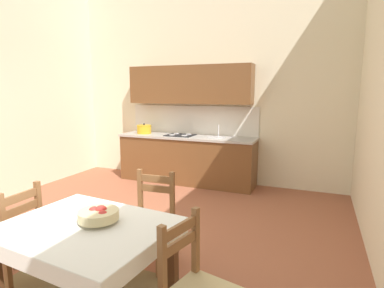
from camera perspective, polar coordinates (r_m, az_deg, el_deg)
ground_plane at (r=3.83m, az=-14.26°, el=-18.33°), size 5.87×6.50×0.10m
wall_back at (r=6.07m, az=2.40°, el=12.88°), size 5.87×0.12×4.14m
kitchen_cabinetry at (r=5.90m, az=-0.90°, el=1.14°), size 2.63×0.63×2.20m
dining_table at (r=2.55m, az=-18.80°, el=-16.68°), size 1.30×1.06×0.75m
dining_chair_kitchen_side at (r=3.24m, az=-7.57°, el=-13.84°), size 0.45×0.45×0.93m
dining_chair_tv_side at (r=3.28m, az=-30.03°, el=-14.80°), size 0.43×0.43×0.93m
fruit_bowl at (r=2.49m, az=-16.74°, el=-12.33°), size 0.30×0.30×0.12m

